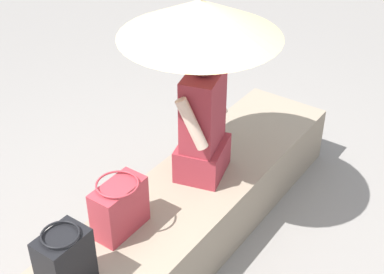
% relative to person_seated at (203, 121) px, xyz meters
% --- Properties ---
extents(ground_plane, '(14.00, 14.00, 0.00)m').
position_rel_person_seated_xyz_m(ground_plane, '(-0.27, -0.03, -0.81)').
color(ground_plane, gray).
extents(stone_bench, '(2.88, 0.62, 0.42)m').
position_rel_person_seated_xyz_m(stone_bench, '(-0.27, -0.03, -0.60)').
color(stone_bench, gray).
rests_on(stone_bench, ground).
extents(person_seated, '(0.51, 0.36, 0.90)m').
position_rel_person_seated_xyz_m(person_seated, '(0.00, 0.00, 0.00)').
color(person_seated, '#992D38').
rests_on(person_seated, stone_bench).
extents(parasol, '(0.93, 0.93, 1.17)m').
position_rel_person_seated_xyz_m(parasol, '(-0.00, 0.03, 0.65)').
color(parasol, '#B7B7BC').
rests_on(parasol, stone_bench).
extents(handbag_black, '(0.32, 0.24, 0.33)m').
position_rel_person_seated_xyz_m(handbag_black, '(-0.70, 0.07, -0.23)').
color(handbag_black, '#B2333D').
rests_on(handbag_black, stone_bench).
extents(tote_bag_canvas, '(0.25, 0.19, 0.37)m').
position_rel_person_seated_xyz_m(tote_bag_canvas, '(-1.16, 0.01, -0.21)').
color(tote_bag_canvas, black).
rests_on(tote_bag_canvas, stone_bench).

